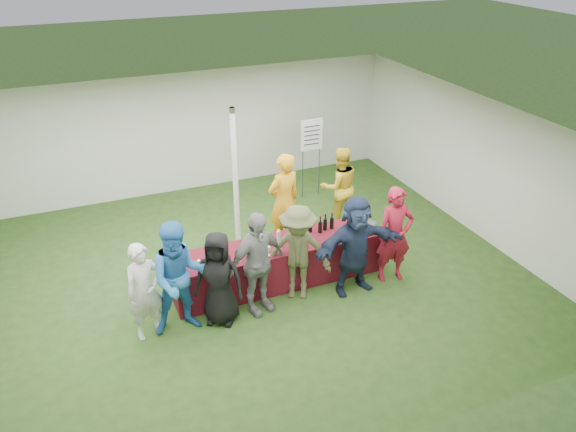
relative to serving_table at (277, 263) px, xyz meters
name	(u,v)px	position (x,y,z in m)	size (l,w,h in m)	color
ground	(233,280)	(-0.70, 0.35, -0.38)	(60.00, 60.00, 0.00)	#284719
tent	(235,179)	(-0.20, 1.55, 0.98)	(10.00, 10.00, 10.00)	white
serving_table	(277,263)	(0.00, 0.00, 0.00)	(3.60, 0.80, 0.75)	maroon
wine_bottles	(311,227)	(0.69, 0.13, 0.50)	(0.87, 0.16, 0.32)	black
wine_glasses	(257,251)	(-0.44, -0.25, 0.49)	(2.73, 0.14, 0.16)	silver
water_bottle	(279,236)	(0.06, 0.08, 0.48)	(0.07, 0.07, 0.23)	silver
bar_towel	(360,224)	(1.62, 0.05, 0.39)	(0.25, 0.18, 0.03)	white
dump_bucket	(370,227)	(1.65, -0.22, 0.46)	(0.23, 0.23, 0.18)	slate
wine_list_sign	(311,141)	(1.96, 2.90, 0.94)	(0.50, 0.03, 1.80)	slate
staff_pourer	(284,201)	(0.57, 1.08, 0.57)	(0.69, 0.45, 1.89)	orange
staff_back	(339,186)	(1.95, 1.51, 0.45)	(0.80, 0.62, 1.65)	yellow
customer_0	(145,291)	(-2.29, -0.54, 0.41)	(0.57, 0.37, 1.56)	silver
customer_1	(180,279)	(-1.77, -0.62, 0.54)	(0.89, 0.70, 1.84)	#2768B2
customer_2	(219,279)	(-1.20, -0.63, 0.40)	(0.76, 0.49, 1.55)	black
customer_3	(257,264)	(-0.57, -0.61, 0.50)	(1.02, 0.43, 1.75)	gray
customer_4	(298,253)	(0.16, -0.51, 0.46)	(1.08, 0.62, 1.67)	#4A4C2C
customer_5	(355,245)	(1.10, -0.70, 0.49)	(1.61, 0.51, 1.73)	#1D2843
customer_6	(395,235)	(1.88, -0.65, 0.49)	(0.63, 0.41, 1.72)	maroon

